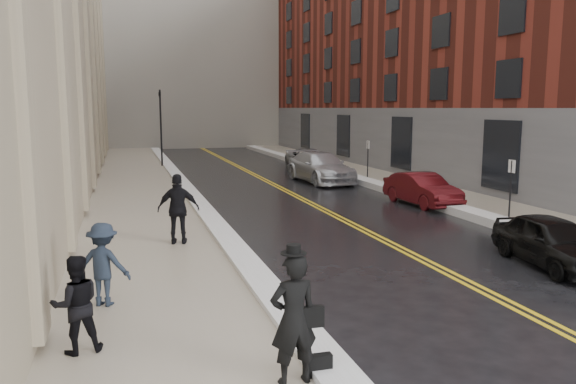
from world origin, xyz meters
TOP-DOWN VIEW (x-y plane):
  - ground at (0.00, 0.00)m, footprint 160.00×160.00m
  - sidewalk_left at (-4.50, 16.00)m, footprint 4.00×64.00m
  - sidewalk_right at (9.00, 16.00)m, footprint 3.00×64.00m
  - lane_stripe_a at (2.38, 16.00)m, footprint 0.12×64.00m
  - lane_stripe_b at (2.62, 16.00)m, footprint 0.12×64.00m
  - snow_ridge_left at (-2.20, 16.00)m, footprint 0.70×60.80m
  - snow_ridge_right at (7.15, 16.00)m, footprint 0.85×60.80m
  - building_right at (17.50, 23.00)m, footprint 14.00×50.00m
  - traffic_signal at (-2.60, 30.00)m, footprint 0.18×0.15m
  - parking_sign_near at (7.90, 8.00)m, footprint 0.06×0.35m
  - parking_sign_far at (7.90, 20.00)m, footprint 0.06×0.35m
  - car_black at (5.35, 3.03)m, footprint 2.02×3.99m
  - car_maroon at (6.80, 12.12)m, footprint 1.70×4.15m
  - car_silver_near at (5.20, 20.23)m, footprint 2.72×5.77m
  - car_silver_far at (6.45, 26.03)m, footprint 2.67×5.11m
  - pedestrian_main at (-2.84, -1.28)m, footprint 0.72×0.50m
  - pedestrian_a at (-5.85, 0.65)m, footprint 0.87×0.73m
  - pedestrian_b at (-5.50, 2.81)m, footprint 1.23×1.00m
  - pedestrian_c at (-3.60, 7.55)m, footprint 1.25×0.71m

SIDE VIEW (x-z plane):
  - ground at x=0.00m, z-range 0.00..0.00m
  - lane_stripe_a at x=2.38m, z-range 0.00..0.01m
  - lane_stripe_b at x=2.62m, z-range 0.00..0.01m
  - sidewalk_left at x=-4.50m, z-range 0.00..0.15m
  - sidewalk_right at x=9.00m, z-range 0.00..0.15m
  - snow_ridge_left at x=-2.20m, z-range 0.00..0.26m
  - snow_ridge_right at x=7.15m, z-range 0.00..0.30m
  - car_black at x=5.35m, z-range 0.00..1.30m
  - car_maroon at x=6.80m, z-range 0.00..1.34m
  - car_silver_far at x=6.45m, z-range 0.00..1.37m
  - car_silver_near at x=5.20m, z-range 0.00..1.63m
  - pedestrian_a at x=-5.85m, z-range 0.15..1.73m
  - pedestrian_b at x=-5.50m, z-range 0.15..1.80m
  - pedestrian_main at x=-2.84m, z-range 0.15..2.03m
  - pedestrian_c at x=-3.60m, z-range 0.15..2.16m
  - parking_sign_near at x=7.90m, z-range 0.24..2.47m
  - parking_sign_far at x=7.90m, z-range 0.24..2.47m
  - traffic_signal at x=-2.60m, z-range 0.48..5.68m
  - building_right at x=17.50m, z-range 0.00..18.00m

